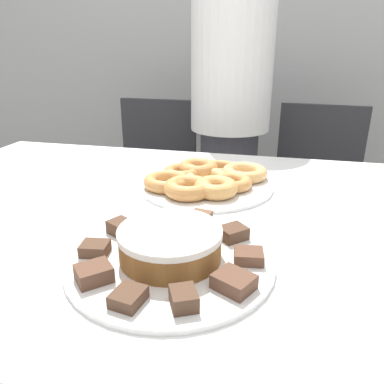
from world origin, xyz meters
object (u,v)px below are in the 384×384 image
Objects in this scene: plate_cake at (171,260)px; office_chair_left at (151,195)px; person_standing at (230,119)px; frosted_cake at (170,243)px; office_chair_right at (313,209)px; plate_donuts at (206,185)px.

office_chair_left is at bearing 111.06° from plate_cake.
person_standing reaches higher than frosted_cake.
frosted_cake is at bearing -90.00° from plate_cake.
plate_cake is at bearing -103.69° from office_chair_right.
plate_donuts is at bearing 91.67° from frosted_cake.
frosted_cake is (0.44, -1.13, 0.39)m from office_chair_left.
office_chair_left is 1.00× the size of office_chair_right.
office_chair_right is 0.90m from plate_donuts.
office_chair_left reaches higher than plate_cake.
office_chair_right is 1.24m from plate_cake.
person_standing reaches higher than plate_cake.
plate_donuts is 0.40m from frosted_cake.
frosted_cake is at bearing -87.98° from person_standing.
plate_cake and plate_donuts have the same top height.
plate_donuts is at bearing -112.91° from office_chair_right.
frosted_cake is at bearing -67.73° from office_chair_left.
office_chair_right is (0.40, 0.05, -0.42)m from person_standing.
plate_donuts is (-0.38, -0.74, 0.36)m from office_chair_right.
plate_cake is (-0.37, -1.13, 0.36)m from office_chair_right.
plate_cake is 1.02× the size of plate_donuts.
frosted_cake is (0.04, -1.08, -0.03)m from person_standing.
office_chair_left is 2.36× the size of plate_donuts.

